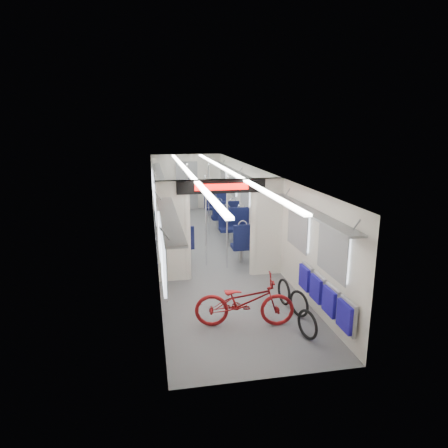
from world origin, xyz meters
The scene contains 14 objects.
carriage centered at (0.00, -0.27, 1.50)m, with size 12.00×12.02×2.31m.
bicycle centered at (-0.02, -4.43, 0.46)m, with size 0.61×1.76×0.92m, color maroon.
flip_bench centered at (1.35, -4.68, 0.58)m, with size 0.12×2.12×0.53m.
bike_hoop_a centered at (0.90, -5.07, 0.23)m, with size 0.51×0.51×0.05m, color black.
bike_hoop_b centered at (1.06, -4.29, 0.23)m, with size 0.51×0.51×0.05m, color black.
bike_hoop_c centered at (0.95, -3.74, 0.24)m, with size 0.53×0.53×0.05m, color black.
seat_bay_near_left centered at (-0.94, 0.07, 0.53)m, with size 0.89×1.96×1.06m.
seat_bay_near_right centered at (0.93, -0.17, 0.56)m, with size 0.94×2.22×1.15m.
seat_bay_far_left centered at (-0.93, 3.53, 0.57)m, with size 0.95×2.25×1.15m.
seat_bay_far_right centered at (0.93, 3.16, 0.55)m, with size 0.91×2.09×1.10m.
stanchion_near_left centered at (-0.23, -1.20, 1.15)m, with size 0.04×0.04×2.30m, color silver.
stanchion_near_right centered at (0.25, -1.46, 1.15)m, with size 0.04×0.04×2.30m, color silver.
stanchion_far_left centered at (-0.36, 1.84, 1.15)m, with size 0.04×0.04×2.30m, color silver.
stanchion_far_right centered at (0.28, 1.70, 1.15)m, with size 0.04×0.04×2.30m, color silver.
Camera 1 is at (-1.59, -10.73, 3.48)m, focal length 32.00 mm.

